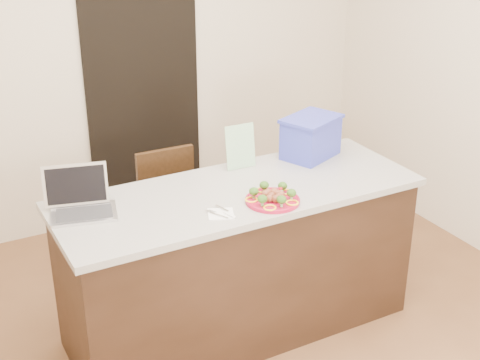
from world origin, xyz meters
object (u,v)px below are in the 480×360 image
napkin (221,214)px  yogurt_bottle (280,194)px  island (239,261)px  chair (173,208)px  plate (272,200)px  blue_box (311,137)px  laptop (80,200)px

napkin → yogurt_bottle: yogurt_bottle is taller
island → chair: bearing=97.9°
plate → chair: (-0.19, 0.96, -0.42)m
plate → blue_box: (0.54, 0.45, 0.12)m
island → chair: (-0.10, 0.74, 0.04)m
laptop → chair: size_ratio=0.42×
island → yogurt_bottle: (0.15, -0.20, 0.48)m
island → plate: bearing=-68.1°
island → yogurt_bottle: 0.54m
plate → blue_box: blue_box is taller
plate → chair: 1.06m
island → chair: 0.75m
napkin → chair: size_ratio=0.15×
yogurt_bottle → laptop: (-0.99, 0.36, 0.04)m
napkin → laptop: bearing=148.5°
napkin → blue_box: 0.97m
yogurt_bottle → blue_box: size_ratio=0.14×
plate → napkin: 0.31m
island → napkin: bearing=-135.3°
laptop → chair: 1.05m
napkin → chair: bearing=82.9°
blue_box → chair: blue_box is taller
island → yogurt_bottle: yogurt_bottle is taller
yogurt_bottle → napkin: bearing=-177.1°
island → napkin: (-0.22, -0.22, 0.46)m
napkin → yogurt_bottle: (0.37, 0.02, 0.02)m
yogurt_bottle → laptop: bearing=159.9°
blue_box → chair: 1.04m
island → laptop: (-0.84, 0.16, 0.52)m
island → blue_box: (0.63, 0.23, 0.59)m
plate → yogurt_bottle: size_ratio=4.79×
laptop → yogurt_bottle: bearing=-5.7°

